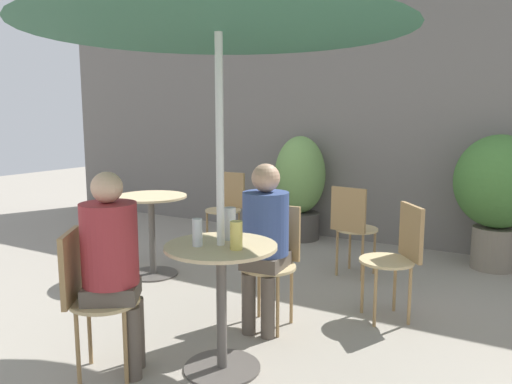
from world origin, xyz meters
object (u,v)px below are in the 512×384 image
(beer_glass_2, at_px, (236,235))
(potted_plant_0, at_px, (300,184))
(bistro_chair_4, at_px, (399,250))
(bistro_chair_5, at_px, (352,223))
(bistro_chair_0, at_px, (273,253))
(seated_person_1, at_px, (112,256))
(beer_glass_0, at_px, (230,224))
(cafe_table_far, at_px, (152,221))
(seated_person_0, at_px, (265,232))
(cafe_table_near, at_px, (221,285))
(potted_plant_1, at_px, (498,189))
(beer_glass_1, at_px, (197,232))
(umbrella, at_px, (218,5))
(bistro_chair_2, at_px, (227,203))
(bistro_chair_1, at_px, (88,289))

(beer_glass_2, height_order, potted_plant_0, potted_plant_0)
(bistro_chair_4, xyz_separation_m, bistro_chair_5, (-0.60, 0.74, 0.00))
(bistro_chair_0, height_order, seated_person_1, seated_person_1)
(beer_glass_0, bearing_deg, bistro_chair_4, 57.78)
(cafe_table_far, height_order, seated_person_0, seated_person_0)
(bistro_chair_0, relative_size, beer_glass_2, 5.36)
(beer_glass_2, bearing_deg, bistro_chair_4, 66.45)
(cafe_table_near, xyz_separation_m, bistro_chair_5, (0.09, 2.00, 0.00))
(potted_plant_1, bearing_deg, cafe_table_far, -146.70)
(bistro_chair_4, bearing_deg, beer_glass_2, -61.52)
(seated_person_1, bearing_deg, beer_glass_0, -79.79)
(potted_plant_0, bearing_deg, seated_person_0, -70.24)
(bistro_chair_5, bearing_deg, beer_glass_0, 94.25)
(cafe_table_near, xyz_separation_m, seated_person_1, (-0.50, -0.34, 0.19))
(potted_plant_1, bearing_deg, bistro_chair_5, -139.91)
(beer_glass_0, distance_m, potted_plant_0, 3.10)
(seated_person_0, relative_size, beer_glass_1, 7.40)
(beer_glass_2, distance_m, umbrella, 1.23)
(seated_person_0, relative_size, beer_glass_2, 7.37)
(cafe_table_far, distance_m, bistro_chair_5, 1.84)
(beer_glass_2, bearing_deg, beer_glass_1, -167.35)
(bistro_chair_2, bearing_deg, cafe_table_near, -57.76)
(cafe_table_far, relative_size, beer_glass_2, 4.78)
(cafe_table_near, distance_m, beer_glass_0, 0.36)
(bistro_chair_5, distance_m, seated_person_0, 1.42)
(cafe_table_near, distance_m, umbrella, 1.54)
(seated_person_1, relative_size, umbrella, 0.54)
(beer_glass_0, xyz_separation_m, potted_plant_1, (1.22, 2.81, -0.06))
(bistro_chair_5, relative_size, potted_plant_1, 0.65)
(cafe_table_far, xyz_separation_m, potted_plant_0, (0.60, 1.94, 0.15))
(bistro_chair_5, xyz_separation_m, beer_glass_2, (0.04, -2.04, 0.32))
(bistro_chair_0, bearing_deg, bistro_chair_1, -120.00)
(cafe_table_far, bearing_deg, bistro_chair_5, 27.95)
(bistro_chair_4, relative_size, umbrella, 0.38)
(bistro_chair_5, bearing_deg, bistro_chair_2, -3.46)
(bistro_chair_5, distance_m, umbrella, 2.53)
(bistro_chair_5, bearing_deg, cafe_table_near, 95.09)
(beer_glass_0, relative_size, umbrella, 0.09)
(bistro_chair_1, xyz_separation_m, bistro_chair_4, (1.31, 1.69, 0.00))
(bistro_chair_0, xyz_separation_m, seated_person_1, (-0.44, -1.09, 0.19))
(beer_glass_0, bearing_deg, bistro_chair_5, 86.56)
(bistro_chair_4, bearing_deg, bistro_chair_0, -93.32)
(bistro_chair_1, distance_m, beer_glass_1, 0.69)
(bistro_chair_4, relative_size, beer_glass_1, 5.38)
(bistro_chair_0, xyz_separation_m, umbrella, (0.06, -0.74, 1.54))
(cafe_table_far, bearing_deg, seated_person_1, -54.98)
(potted_plant_0, distance_m, potted_plant_1, 2.15)
(seated_person_0, bearing_deg, bistro_chair_4, 37.14)
(beer_glass_2, distance_m, potted_plant_1, 3.16)
(bistro_chair_1, bearing_deg, bistro_chair_0, -60.00)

